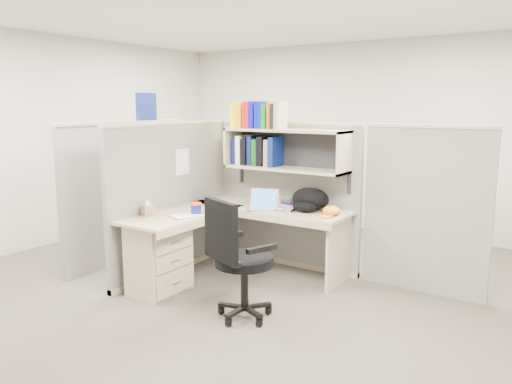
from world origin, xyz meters
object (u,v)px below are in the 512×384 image
Objects in this scene: backpack at (308,200)px; snack_canister at (196,208)px; desk at (189,245)px; laptop at (262,200)px; task_chair at (240,277)px.

snack_canister is (-0.88, -0.74, -0.06)m from backpack.
snack_canister reaches higher than desk.
backpack reaches higher than snack_canister.
task_chair reaches higher than laptop.
laptop is 0.69m from snack_canister.
laptop is 2.67× the size of snack_canister.
laptop is at bearing 57.83° from desk.
task_chair is at bearing -84.59° from laptop.
task_chair is (0.00, -1.21, -0.48)m from backpack.
task_chair is (0.88, -0.48, -0.41)m from snack_canister.
task_chair is at bearing -28.39° from snack_canister.
backpack is 1.15m from snack_canister.
desk is 0.38m from snack_canister.
desk is at bearing 158.71° from task_chair.
snack_canister is 0.11× the size of task_chair.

